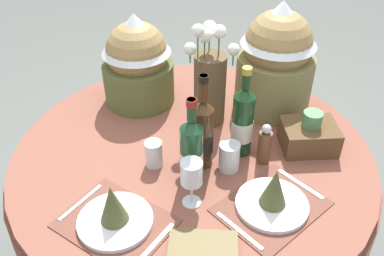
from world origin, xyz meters
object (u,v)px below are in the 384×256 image
Objects in this scene: wine_glass_left at (192,174)px; tumbler_mid at (229,157)px; wine_bottle_centre at (191,152)px; gift_tub_back_left at (137,58)px; tumbler_near_left at (154,154)px; woven_basket_side_right at (309,135)px; place_setting_left at (114,213)px; flower_vase at (210,82)px; place_setting_right at (273,197)px; gift_tub_back_right at (277,54)px; book_on_table at (204,251)px; wine_bottle_left at (243,121)px; wine_bottle_rear at (202,133)px; pepper_mill at (265,145)px; dining_table at (193,173)px.

tumbler_mid is (0.15, 0.16, -0.07)m from wine_glass_left.
tumbler_mid is (0.14, 0.06, -0.08)m from wine_bottle_centre.
gift_tub_back_left is at bearing 110.11° from wine_bottle_centre.
gift_tub_back_left reaches higher than tumbler_mid.
woven_basket_side_right is (0.59, 0.07, 0.01)m from tumbler_near_left.
flower_vase is (0.35, 0.54, 0.14)m from place_setting_left.
place_setting_right is 3.92× the size of tumbler_mid.
gift_tub_back_right reaches higher than place_setting_right.
gift_tub_back_left reaches higher than book_on_table.
place_setting_left is at bearing -94.21° from gift_tub_back_left.
wine_bottle_rear reaches higher than wine_bottle_left.
place_setting_left is at bearing -175.67° from place_setting_right.
flower_vase is 0.70m from book_on_table.
place_setting_right is 2.56× the size of pepper_mill.
place_setting_left is 0.46m from tumbler_mid.
wine_bottle_left is at bearing 75.82° from book_on_table.
dining_table is at bearing 85.69° from wine_glass_left.
place_setting_left reaches higher than tumbler_near_left.
wine_bottle_centre is (-0.01, -0.17, 0.26)m from dining_table.
tumbler_mid is at bearing 48.03° from wine_glass_left.
wine_bottle_left is 0.37m from gift_tub_back_right.
place_setting_right is 1.25× the size of wine_bottle_centre.
wine_bottle_centre is 3.33× the size of tumbler_near_left.
dining_table is at bearing 111.75° from wine_bottle_rear.
place_setting_left is 0.79m from woven_basket_side_right.
tumbler_mid is at bearing -81.79° from flower_vase.
gift_tub_back_left reaches higher than wine_bottle_centre.
pepper_mill is 0.42m from gift_tub_back_right.
place_setting_left is 0.57m from wine_bottle_left.
place_setting_right is 2.07× the size of book_on_table.
tumbler_near_left is 0.50× the size of woven_basket_side_right.
pepper_mill is at bearing -106.30° from gift_tub_back_right.
wine_bottle_rear reaches higher than wine_bottle_centre.
place_setting_left is at bearing -127.43° from dining_table.
place_setting_left is at bearing -148.83° from tumbler_mid.
flower_vase is at bearing 90.42° from book_on_table.
tumbler_near_left is 0.60m from woven_basket_side_right.
place_setting_right is at bearing -78.64° from wine_bottle_left.
gift_tub_back_right is (0.18, 0.30, 0.11)m from wine_bottle_left.
place_setting_right is at bearing -29.10° from wine_bottle_centre.
tumbler_mid reaches higher than tumbler_near_left.
gift_tub_back_right is (0.38, 0.46, 0.12)m from wine_bottle_centre.
dining_table is 6.88× the size of woven_basket_side_right.
wine_glass_left is at bearing -128.33° from wine_bottle_left.
gift_tub_back_left is at bearing 123.57° from place_setting_right.
tumbler_mid reaches higher than book_on_table.
wine_glass_left is (0.25, 0.08, 0.08)m from place_setting_left.
wine_bottle_left is 2.17× the size of pepper_mill.
gift_tub_back_right reaches higher than wine_bottle_centre.
place_setting_left is 2.10× the size of woven_basket_side_right.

